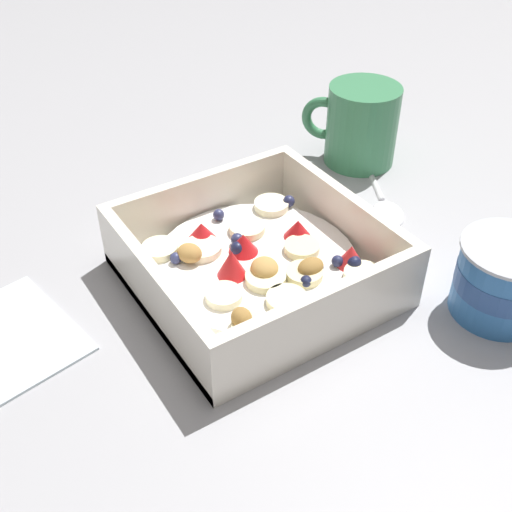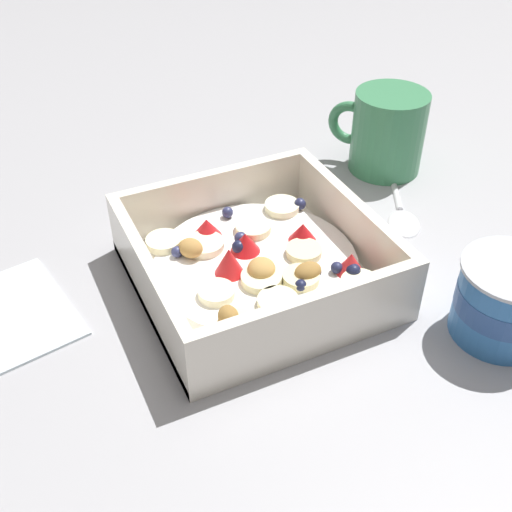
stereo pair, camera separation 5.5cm
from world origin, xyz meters
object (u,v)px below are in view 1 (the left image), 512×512
Objects in this scene: fruit_bowl at (257,265)px; yogurt_cup at (504,279)px; coffee_mug at (360,125)px; spoon at (382,196)px.

fruit_bowl is 2.47× the size of yogurt_cup.
yogurt_cup is 0.85× the size of coffee_mug.
coffee_mug reaches higher than spoon.
yogurt_cup is at bearing 79.45° from spoon.
yogurt_cup is at bearing 137.40° from fruit_bowl.
coffee_mug is (-0.22, -0.12, 0.03)m from fruit_bowl.
coffee_mug is at bearing -150.66° from fruit_bowl.
spoon is 1.97× the size of yogurt_cup.
fruit_bowl is 0.21m from yogurt_cup.
spoon is at bearing -100.55° from yogurt_cup.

